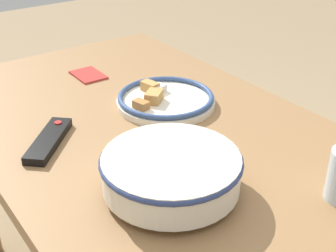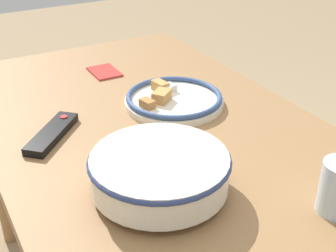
% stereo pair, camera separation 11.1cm
% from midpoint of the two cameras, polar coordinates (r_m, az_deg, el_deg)
% --- Properties ---
extents(dining_table, '(1.36, 0.81, 0.71)m').
position_cam_midpoint_polar(dining_table, '(1.24, -4.52, -3.67)').
color(dining_table, olive).
rests_on(dining_table, ground_plane).
extents(noodle_bowl, '(0.29, 0.29, 0.09)m').
position_cam_midpoint_polar(noodle_bowl, '(0.93, -3.03, -5.65)').
color(noodle_bowl, silver).
rests_on(noodle_bowl, dining_table).
extents(food_plate, '(0.28, 0.28, 0.05)m').
position_cam_midpoint_polar(food_plate, '(1.30, -2.83, 3.22)').
color(food_plate, silver).
rests_on(food_plate, dining_table).
extents(tv_remote, '(0.18, 0.17, 0.02)m').
position_cam_midpoint_polar(tv_remote, '(1.17, -17.00, -1.75)').
color(tv_remote, black).
rests_on(tv_remote, dining_table).
extents(folded_napkin, '(0.12, 0.08, 0.01)m').
position_cam_midpoint_polar(folded_napkin, '(1.53, -11.77, 6.07)').
color(folded_napkin, '#B2332D').
rests_on(folded_napkin, dining_table).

